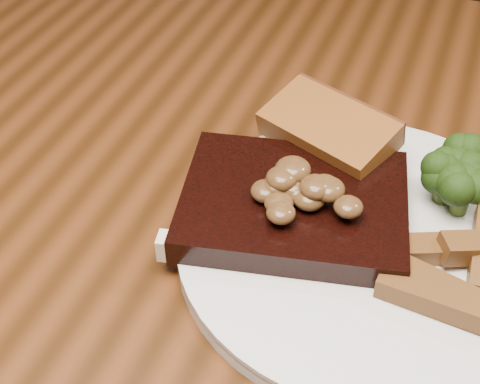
# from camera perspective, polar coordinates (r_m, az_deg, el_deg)

# --- Properties ---
(dining_table) EXTENTS (1.60, 0.90, 0.75)m
(dining_table) POSITION_cam_1_polar(r_m,az_deg,el_deg) (0.61, 0.81, -8.09)
(dining_table) COLOR #4B240F
(dining_table) RESTS_ON ground
(chair_far) EXTENTS (0.59, 0.59, 0.96)m
(chair_far) POSITION_cam_1_polar(r_m,az_deg,el_deg) (1.22, 12.52, 11.91)
(chair_far) COLOR black
(chair_far) RESTS_ON ground
(plate) EXTENTS (0.33, 0.33, 0.01)m
(plate) POSITION_cam_1_polar(r_m,az_deg,el_deg) (0.52, 10.89, -4.44)
(plate) COLOR silver
(plate) RESTS_ON dining_table
(steak) EXTENTS (0.19, 0.16, 0.03)m
(steak) POSITION_cam_1_polar(r_m,az_deg,el_deg) (0.52, 4.58, -1.21)
(steak) COLOR black
(steak) RESTS_ON plate
(steak_bone) EXTENTS (0.16, 0.05, 0.02)m
(steak_bone) POSITION_cam_1_polar(r_m,az_deg,el_deg) (0.48, 2.43, -5.99)
(steak_bone) COLOR beige
(steak_bone) RESTS_ON plate
(mushroom_pile) EXTENTS (0.08, 0.08, 0.03)m
(mushroom_pile) POSITION_cam_1_polar(r_m,az_deg,el_deg) (0.50, 6.23, 0.56)
(mushroom_pile) COLOR brown
(mushroom_pile) RESTS_ON steak
(garlic_bread) EXTENTS (0.12, 0.10, 0.02)m
(garlic_bread) POSITION_cam_1_polar(r_m,az_deg,el_deg) (0.58, 7.36, 3.78)
(garlic_bread) COLOR #994A1B
(garlic_bread) RESTS_ON plate
(broccoli_cluster) EXTENTS (0.08, 0.08, 0.04)m
(broccoli_cluster) POSITION_cam_1_polar(r_m,az_deg,el_deg) (0.55, 18.44, 0.42)
(broccoli_cluster) COLOR #1B320B
(broccoli_cluster) RESTS_ON plate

